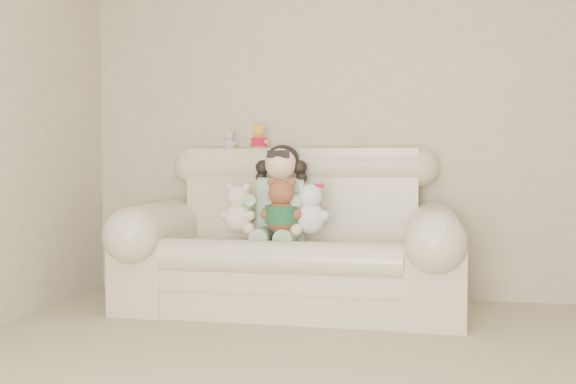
{
  "coord_description": "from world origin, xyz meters",
  "views": [
    {
      "loc": [
        0.1,
        -2.04,
        0.94
      ],
      "look_at": [
        -0.7,
        1.9,
        0.75
      ],
      "focal_mm": 40.88,
      "sensor_mm": 36.0,
      "label": 1
    }
  ],
  "objects_px": {
    "brown_teddy": "(282,200)",
    "cream_teddy": "(238,203)",
    "seated_child": "(281,192)",
    "white_cat": "(310,203)",
    "sofa": "(291,228)"
  },
  "relations": [
    {
      "from": "brown_teddy",
      "to": "cream_teddy",
      "type": "relative_size",
      "value": 1.13
    },
    {
      "from": "seated_child",
      "to": "white_cat",
      "type": "bearing_deg",
      "value": -47.35
    },
    {
      "from": "seated_child",
      "to": "white_cat",
      "type": "xyz_separation_m",
      "value": [
        0.22,
        -0.18,
        -0.06
      ]
    },
    {
      "from": "cream_teddy",
      "to": "seated_child",
      "type": "bearing_deg",
      "value": 19.64
    },
    {
      "from": "seated_child",
      "to": "cream_teddy",
      "type": "bearing_deg",
      "value": -146.57
    },
    {
      "from": "brown_teddy",
      "to": "white_cat",
      "type": "height_order",
      "value": "brown_teddy"
    },
    {
      "from": "sofa",
      "to": "brown_teddy",
      "type": "xyz_separation_m",
      "value": [
        -0.03,
        -0.15,
        0.19
      ]
    },
    {
      "from": "seated_child",
      "to": "brown_teddy",
      "type": "xyz_separation_m",
      "value": [
        0.05,
        -0.23,
        -0.04
      ]
    },
    {
      "from": "brown_teddy",
      "to": "seated_child",
      "type": "bearing_deg",
      "value": 89.61
    },
    {
      "from": "brown_teddy",
      "to": "cream_teddy",
      "type": "distance_m",
      "value": 0.28
    },
    {
      "from": "white_cat",
      "to": "cream_teddy",
      "type": "distance_m",
      "value": 0.45
    },
    {
      "from": "sofa",
      "to": "seated_child",
      "type": "distance_m",
      "value": 0.25
    },
    {
      "from": "brown_teddy",
      "to": "cream_teddy",
      "type": "bearing_deg",
      "value": 162.24
    },
    {
      "from": "sofa",
      "to": "seated_child",
      "type": "bearing_deg",
      "value": 136.01
    },
    {
      "from": "brown_teddy",
      "to": "white_cat",
      "type": "distance_m",
      "value": 0.18
    }
  ]
}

